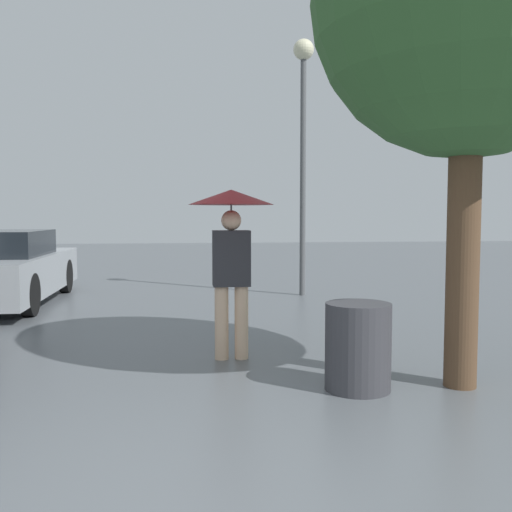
{
  "coord_description": "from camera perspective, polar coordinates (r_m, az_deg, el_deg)",
  "views": [
    {
      "loc": [
        -0.18,
        -2.88,
        1.56
      ],
      "look_at": [
        0.64,
        3.24,
        1.13
      ],
      "focal_mm": 40.0,
      "sensor_mm": 36.0,
      "label": 1
    }
  ],
  "objects": [
    {
      "name": "street_lamp",
      "position": [
        11.38,
        4.75,
        14.24
      ],
      "size": [
        0.4,
        0.4,
        4.94
      ],
      "color": "#515456",
      "rests_on": "ground_plane"
    },
    {
      "name": "tree",
      "position": [
        5.77,
        20.57,
        22.78
      ],
      "size": [
        2.79,
        2.79,
        4.86
      ],
      "color": "brown",
      "rests_on": "ground_plane"
    },
    {
      "name": "pedestrian",
      "position": [
        6.15,
        -2.49,
        2.43
      ],
      "size": [
        0.92,
        0.92,
        1.84
      ],
      "color": "beige",
      "rests_on": "ground_plane"
    },
    {
      "name": "parked_car_farthest",
      "position": [
        11.01,
        -23.82,
        -1.19
      ],
      "size": [
        1.69,
        4.51,
        1.31
      ],
      "color": "#9EA3A8",
      "rests_on": "ground_plane"
    },
    {
      "name": "trash_bin",
      "position": [
        5.25,
        10.16,
        -8.9
      ],
      "size": [
        0.59,
        0.59,
        0.78
      ],
      "color": "#38383D",
      "rests_on": "ground_plane"
    }
  ]
}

